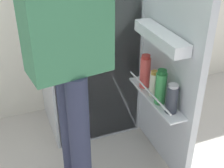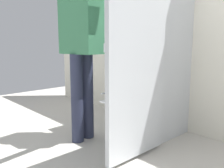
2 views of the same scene
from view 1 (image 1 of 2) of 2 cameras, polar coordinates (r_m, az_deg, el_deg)
The scene contains 3 objects.
ground_plane at distance 2.33m, azimuth -0.12°, elevation -13.75°, with size 6.15×6.15×0.00m, color #B7B2A8.
refrigerator at distance 2.28m, azimuth -3.85°, elevation 9.46°, with size 0.72×1.23×1.62m.
person at distance 1.53m, azimuth -7.94°, elevation 8.74°, with size 0.62×0.70×1.76m.
Camera 1 is at (-0.60, -1.56, 1.62)m, focal length 49.35 mm.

